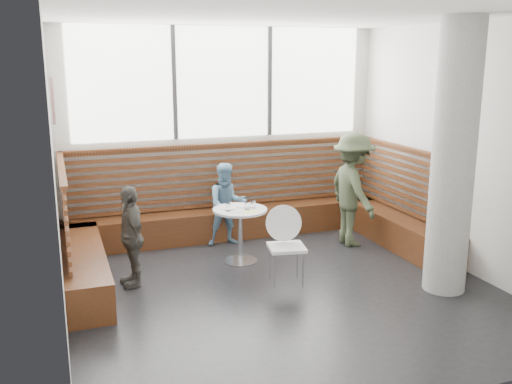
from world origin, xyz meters
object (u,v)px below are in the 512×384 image
object	(u,v)px
concrete_column	(453,159)
adult_man	(353,190)
child_left	(131,236)
cafe_chair	(284,238)
child_back	(227,204)
cafe_table	(240,224)

from	to	relation	value
concrete_column	adult_man	bearing A→B (deg)	96.74
child_left	cafe_chair	bearing A→B (deg)	66.26
concrete_column	child_back	size ratio (longest dim) A/B	2.58
cafe_chair	concrete_column	bearing A→B (deg)	-16.53
cafe_table	cafe_chair	xyz separation A→B (m)	(0.30, -0.84, 0.02)
concrete_column	cafe_chair	world-z (taller)	concrete_column
concrete_column	child_left	distance (m)	3.93
cafe_chair	child_left	size ratio (longest dim) A/B	0.76
concrete_column	adult_man	distance (m)	2.05
cafe_table	cafe_chair	distance (m)	0.89
cafe_chair	child_back	size ratio (longest dim) A/B	0.77
child_back	concrete_column	bearing A→B (deg)	-48.94
cafe_chair	child_left	distance (m)	1.88
cafe_table	child_back	world-z (taller)	child_back
child_back	child_left	xyz separation A→B (m)	(-1.55, -1.09, 0.00)
cafe_chair	adult_man	world-z (taller)	adult_man
concrete_column	child_back	bearing A→B (deg)	128.33
cafe_table	adult_man	bearing A→B (deg)	5.56
child_back	adult_man	bearing A→B (deg)	-16.45
concrete_column	cafe_table	size ratio (longest dim) A/B	4.23
adult_man	child_back	xyz separation A→B (m)	(-1.76, 0.61, -0.22)
child_left	cafe_table	bearing A→B (deg)	94.16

